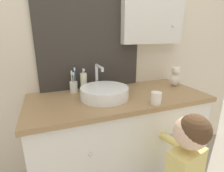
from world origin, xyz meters
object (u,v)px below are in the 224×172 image
object	(u,v)px
toothbrush_holder	(74,86)
drinking_cup	(156,98)
child_figure	(185,169)
teddy_bear	(175,77)
soap_dispenser	(84,82)
sink_basin	(104,92)

from	to	relation	value
toothbrush_holder	drinking_cup	bearing A→B (deg)	-42.53
child_figure	teddy_bear	xyz separation A→B (m)	(0.37, 0.60, 0.39)
child_figure	teddy_bear	world-z (taller)	teddy_bear
soap_dispenser	teddy_bear	world-z (taller)	soap_dispenser
sink_basin	child_figure	size ratio (longest dim) A/B	0.44
sink_basin	toothbrush_holder	bearing A→B (deg)	132.77
soap_dispenser	drinking_cup	size ratio (longest dim) A/B	2.30
sink_basin	teddy_bear	xyz separation A→B (m)	(0.70, 0.06, 0.04)
child_figure	teddy_bear	bearing A→B (deg)	58.08
teddy_bear	drinking_cup	distance (m)	0.51
toothbrush_holder	drinking_cup	distance (m)	0.66
drinking_cup	teddy_bear	bearing A→B (deg)	36.62
teddy_bear	drinking_cup	xyz separation A→B (m)	(-0.40, -0.30, -0.04)
sink_basin	teddy_bear	world-z (taller)	sink_basin
sink_basin	drinking_cup	bearing A→B (deg)	-38.95
toothbrush_holder	teddy_bear	world-z (taller)	toothbrush_holder
soap_dispenser	drinking_cup	xyz separation A→B (m)	(0.40, -0.44, -0.04)
toothbrush_holder	sink_basin	bearing A→B (deg)	-47.23
teddy_bear	soap_dispenser	bearing A→B (deg)	170.48
toothbrush_holder	child_figure	distance (m)	0.97
soap_dispenser	teddy_bear	bearing A→B (deg)	-9.52
sink_basin	child_figure	distance (m)	0.72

